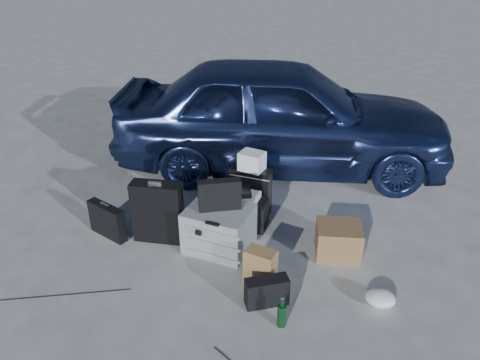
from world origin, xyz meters
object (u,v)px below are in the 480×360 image
cardboard_box (338,240)px  green_bottle (282,312)px  pelican_case (219,229)px  suitcase_right (250,191)px  duffel_bag (238,212)px  suitcase_left (158,212)px  car (282,114)px  briefcase (107,221)px

cardboard_box → green_bottle: (-0.45, -1.08, -0.02)m
pelican_case → suitcase_right: bearing=87.6°
pelican_case → duffel_bag: (0.11, 0.46, -0.07)m
pelican_case → cardboard_box: size_ratio=1.44×
cardboard_box → suitcase_left: bearing=-177.3°
car → suitcase_left: car is taller
suitcase_left → cardboard_box: bearing=1.8°
pelican_case → green_bottle: 1.22m
suitcase_left → suitcase_right: 1.10m
briefcase → suitcase_right: bearing=54.3°
briefcase → green_bottle: bearing=0.2°
duffel_bag → briefcase: bearing=-155.1°
car → green_bottle: car is taller
cardboard_box → briefcase: bearing=-176.9°
briefcase → cardboard_box: bearing=29.3°
green_bottle → pelican_case: bearing=127.6°
car → suitcase_left: 2.31m
duffel_bag → suitcase_right: bearing=77.6°
suitcase_right → green_bottle: (0.55, -1.70, -0.14)m
cardboard_box → green_bottle: size_ratio=1.50×
briefcase → duffel_bag: bearing=45.9°
car → briefcase: size_ratio=9.13×
pelican_case → cardboard_box: (1.19, 0.12, -0.06)m
car → suitcase_left: size_ratio=6.55×
pelican_case → duffel_bag: size_ratio=0.98×
suitcase_right → duffel_bag: 0.32m
pelican_case → briefcase: (-1.21, -0.01, -0.04)m
duffel_bag → cardboard_box: cardboard_box is taller
suitcase_right → cardboard_box: size_ratio=1.29×
green_bottle → suitcase_left: bearing=144.5°
briefcase → suitcase_right: suitcase_right is taller
briefcase → suitcase_left: (0.56, 0.04, 0.15)m
pelican_case → cardboard_box: pelican_case is taller
suitcase_right → duffel_bag: size_ratio=0.88×
suitcase_right → duffel_bag: bearing=-97.9°
car → cardboard_box: car is taller
pelican_case → green_bottle: bearing=-40.2°
car → green_bottle: (0.35, -3.01, -0.60)m
suitcase_left → duffel_bag: suitcase_left is taller
briefcase → suitcase_left: bearing=30.5°
suitcase_left → duffel_bag: (0.76, 0.43, -0.17)m
cardboard_box → car: bearing=112.5°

